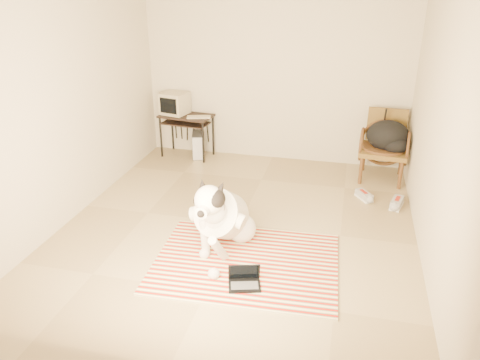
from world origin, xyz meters
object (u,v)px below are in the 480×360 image
(computer_desk, at_px, (186,121))
(rattan_chair, at_px, (384,146))
(dog, at_px, (222,217))
(crt_monitor, at_px, (175,103))
(backpack, at_px, (389,137))
(pc_tower, at_px, (198,145))
(laptop, at_px, (244,280))

(computer_desk, relative_size, rattan_chair, 0.89)
(dog, height_order, crt_monitor, crt_monitor)
(rattan_chair, relative_size, backpack, 1.67)
(crt_monitor, distance_m, pc_tower, 0.75)
(laptop, xyz_separation_m, rattan_chair, (1.33, 2.97, 0.41))
(dog, distance_m, laptop, 0.78)
(laptop, bearing_deg, crt_monitor, 120.39)
(computer_desk, distance_m, backpack, 3.06)
(computer_desk, bearing_deg, backpack, -4.43)
(rattan_chair, bearing_deg, dog, -125.95)
(laptop, distance_m, backpack, 3.26)
(crt_monitor, bearing_deg, backpack, -5.06)
(dog, distance_m, backpack, 2.90)
(laptop, distance_m, computer_desk, 3.59)
(crt_monitor, bearing_deg, pc_tower, -3.76)
(computer_desk, distance_m, pc_tower, 0.43)
(computer_desk, bearing_deg, pc_tower, 8.50)
(dog, relative_size, computer_desk, 1.52)
(crt_monitor, relative_size, rattan_chair, 0.46)
(dog, relative_size, crt_monitor, 2.94)
(backpack, bearing_deg, crt_monitor, 174.94)
(dog, height_order, rattan_chair, rattan_chair)
(dog, relative_size, rattan_chair, 1.35)
(laptop, height_order, computer_desk, computer_desk)
(dog, height_order, pc_tower, dog)
(crt_monitor, bearing_deg, dog, -60.07)
(rattan_chair, xyz_separation_m, backpack, (0.05, -0.07, 0.16))
(laptop, height_order, rattan_chair, rattan_chair)
(rattan_chair, bearing_deg, crt_monitor, 176.09)
(laptop, distance_m, crt_monitor, 3.78)
(dog, height_order, laptop, dog)
(laptop, relative_size, rattan_chair, 0.36)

